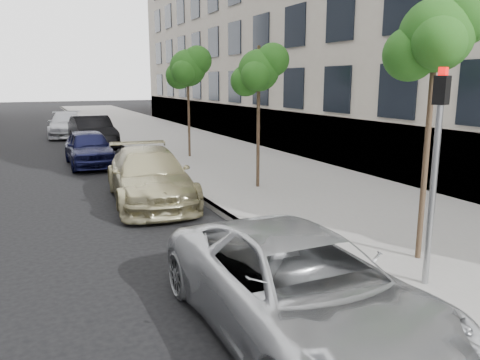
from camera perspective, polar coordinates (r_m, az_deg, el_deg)
ground at (r=6.39m, az=9.31°, el=-19.34°), size 160.00×160.00×0.00m
sidewalk at (r=29.61m, az=-10.03°, el=5.52°), size 6.40×72.00×0.14m
curb at (r=28.99m, az=-16.03°, el=5.10°), size 0.15×72.00×0.14m
tree_near at (r=8.76m, az=22.91°, el=15.90°), size 1.60×1.40×4.70m
tree_mid at (r=14.01m, az=2.39°, el=13.19°), size 1.59×1.39×4.25m
tree_far at (r=20.03m, az=-6.32°, el=13.42°), size 1.82×1.62×4.59m
signal_pole at (r=7.64m, az=22.79°, el=2.96°), size 0.29×0.26×3.36m
minivan at (r=6.20m, az=7.42°, el=-13.02°), size 2.31×5.01×1.39m
suv at (r=13.14m, az=-10.98°, el=0.47°), size 2.51×5.22×1.47m
sedan_blue at (r=19.49m, az=-17.89°, el=3.76°), size 1.70×4.20×1.43m
sedan_black at (r=24.63m, az=-17.55°, el=5.58°), size 1.95×4.94×1.60m
sedan_rear at (r=30.25m, az=-20.38°, el=6.34°), size 2.50×5.19×1.46m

